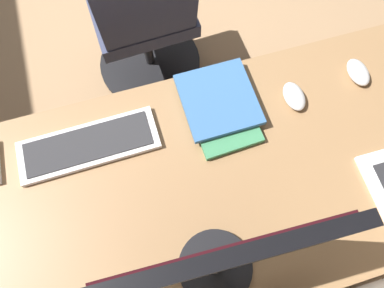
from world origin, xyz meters
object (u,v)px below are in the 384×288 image
Objects in this scene: monitor_primary at (222,261)px; book_stack_near at (219,104)px; mouse_spare at (294,96)px; office_chair at (145,22)px; mouse_main at (358,72)px; drawer_pedestal at (244,203)px; keyboard_main at (89,145)px.

book_stack_near is at bearing -109.17° from monitor_primary.
mouse_spare is 0.11× the size of office_chair.
mouse_main is 0.47m from book_stack_near.
mouse_main is 0.35× the size of book_stack_near.
office_chair is (0.12, -0.63, -0.29)m from book_stack_near.
mouse_main is (-0.42, -0.24, 0.40)m from drawer_pedestal.
book_stack_near is at bearing 100.94° from office_chair.
office_chair reaches higher than drawer_pedestal.
mouse_main is (-0.89, 0.00, 0.01)m from keyboard_main.
drawer_pedestal is at bearing -136.73° from monitor_primary.
mouse_main is (-0.63, -0.44, -0.23)m from monitor_primary.
mouse_main is at bearing 179.90° from keyboard_main.
drawer_pedestal is 0.48m from book_stack_near.
drawer_pedestal is 0.49m from mouse_spare.
mouse_spare reaches higher than keyboard_main.
mouse_spare is at bearing -130.84° from drawer_pedestal.
drawer_pedestal is 1.39× the size of monitor_primary.
mouse_spare is 0.24m from book_stack_near.
keyboard_main is (0.26, -0.44, -0.24)m from monitor_primary.
monitor_primary is 1.19× the size of keyboard_main.
book_stack_near is at bearing -2.01° from mouse_main.
keyboard_main is 0.42m from book_stack_near.
monitor_primary is 4.82× the size of mouse_main.
drawer_pedestal is 6.68× the size of mouse_main.
drawer_pedestal is 2.31× the size of book_stack_near.
keyboard_main is (0.47, -0.24, 0.39)m from drawer_pedestal.
book_stack_near is (-0.42, -0.02, 0.01)m from keyboard_main.
drawer_pedestal is 0.69m from monitor_primary.
drawer_pedestal is at bearing 29.54° from mouse_main.
monitor_primary is at bearing 34.67° from mouse_main.
mouse_spare is (-0.19, -0.22, 0.40)m from drawer_pedestal.
keyboard_main is 0.66m from mouse_spare.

